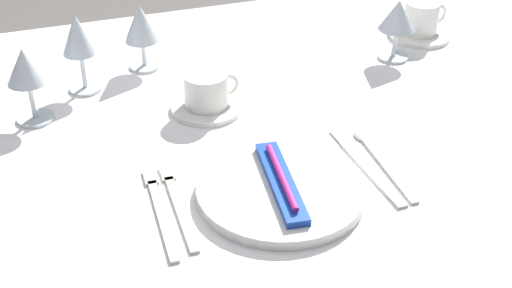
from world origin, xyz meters
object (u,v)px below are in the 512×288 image
object	(u,v)px
spoon_soup	(377,155)
wine_glass_left	(26,70)
dinner_plate	(281,190)
coffee_cup_right	(207,89)
dinner_knife	(367,168)
wine_glass_far	(398,18)
wine_glass_right	(141,25)
fork_inner	(159,208)
fork_outer	(177,202)
coffee_cup_left	(422,18)
wine_glass_centre	(78,38)
toothbrush_package	(281,181)

from	to	relation	value
spoon_soup	wine_glass_left	world-z (taller)	wine_glass_left
dinner_plate	spoon_soup	bearing A→B (deg)	13.19
coffee_cup_right	wine_glass_left	xyz separation A→B (m)	(-0.31, 0.07, 0.06)
dinner_knife	wine_glass_far	size ratio (longest dim) A/B	1.79
wine_glass_right	wine_glass_far	distance (m)	0.53
fork_inner	spoon_soup	world-z (taller)	spoon_soup
fork_outer	wine_glass_right	distance (m)	0.48
wine_glass_left	spoon_soup	bearing A→B (deg)	-30.17
fork_outer	fork_inner	bearing A→B (deg)	-168.91
wine_glass_right	spoon_soup	bearing A→B (deg)	-56.11
coffee_cup_left	wine_glass_left	xyz separation A→B (m)	(-0.86, -0.09, 0.06)
dinner_plate	spoon_soup	distance (m)	0.20
dinner_knife	wine_glass_centre	size ratio (longest dim) A/B	1.47
wine_glass_far	dinner_knife	bearing A→B (deg)	-124.23
fork_inner	wine_glass_centre	bearing A→B (deg)	97.72
toothbrush_package	wine_glass_far	size ratio (longest dim) A/B	1.62
dinner_knife	wine_glass_left	distance (m)	0.62
dinner_knife	spoon_soup	xyz separation A→B (m)	(0.03, 0.03, -0.00)
fork_inner	wine_glass_left	bearing A→B (deg)	115.49
fork_inner	wine_glass_centre	size ratio (longest dim) A/B	1.42
coffee_cup_left	wine_glass_centre	world-z (taller)	wine_glass_centre
dinner_plate	fork_outer	bearing A→B (deg)	169.26
dinner_knife	coffee_cup_right	size ratio (longest dim) A/B	2.22
toothbrush_package	fork_outer	xyz separation A→B (m)	(-0.16, 0.03, -0.02)
wine_glass_left	dinner_knife	bearing A→B (deg)	-33.98
toothbrush_package	wine_glass_left	world-z (taller)	wine_glass_left
dinner_plate	wine_glass_left	world-z (taller)	wine_glass_left
dinner_plate	coffee_cup_right	size ratio (longest dim) A/B	2.52
dinner_knife	wine_glass_left	size ratio (longest dim) A/B	1.64
wine_glass_left	wine_glass_far	distance (m)	0.75
dinner_plate	wine_glass_centre	world-z (taller)	wine_glass_centre
dinner_plate	coffee_cup_right	world-z (taller)	coffee_cup_right
coffee_cup_left	wine_glass_left	world-z (taller)	wine_glass_left
coffee_cup_left	coffee_cup_right	size ratio (longest dim) A/B	0.96
toothbrush_package	wine_glass_centre	size ratio (longest dim) A/B	1.33
dinner_plate	coffee_cup_left	bearing A→B (deg)	41.32
fork_outer	coffee_cup_right	distance (m)	0.29
spoon_soup	fork_inner	bearing A→B (deg)	-176.92
coffee_cup_right	wine_glass_far	world-z (taller)	wine_glass_far
dinner_plate	toothbrush_package	xyz separation A→B (m)	(0.00, 0.00, 0.02)
dinner_plate	wine_glass_left	distance (m)	0.51
dinner_plate	wine_glass_left	size ratio (longest dim) A/B	1.85
dinner_knife	wine_glass_centre	distance (m)	0.60
fork_inner	wine_glass_far	xyz separation A→B (m)	(0.59, 0.35, 0.09)
fork_inner	spoon_soup	size ratio (longest dim) A/B	1.03
dinner_plate	fork_outer	xyz separation A→B (m)	(-0.16, 0.03, -0.01)
coffee_cup_left	wine_glass_far	bearing A→B (deg)	-144.91
coffee_cup_left	spoon_soup	bearing A→B (deg)	-128.29
wine_glass_centre	dinner_plate	bearing A→B (deg)	-61.15
toothbrush_package	spoon_soup	xyz separation A→B (m)	(0.19, 0.05, -0.02)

